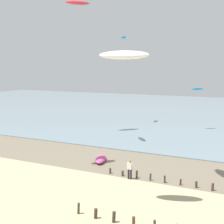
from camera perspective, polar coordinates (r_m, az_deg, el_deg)
The scene contains 9 objects.
wet_sand_strip at distance 31.39m, azimuth 3.54°, elevation -9.49°, with size 120.00×8.14×0.01m, color #7A6D59.
sea at distance 68.41m, azimuth 15.85°, elevation -0.03°, with size 160.00×70.00×0.10m, color gray.
person_by_waterline at distance 26.94m, azimuth 3.33°, elevation -10.48°, with size 0.57×0.23×1.71m.
grounded_kite at distance 31.84m, azimuth -2.07°, elevation -8.70°, with size 2.78×1.00×0.56m, color #E54C99.
kite_aloft_6 at distance 39.21m, azimuth -0.61°, elevation 10.47°, with size 2.56×0.82×0.41m, color #19B2B7.
kite_aloft_9 at distance 48.62m, azimuth 15.52°, elevation 4.16°, with size 1.81×0.58×0.29m, color #2384D1.
kite_aloft_11 at distance 52.96m, azimuth 2.17°, elevation 13.68°, with size 2.18×0.70×0.35m, color #2384D1.
kite_aloft_12 at distance 20.90m, azimuth 2.26°, elevation 10.54°, with size 3.41×1.09×0.55m, color white.
kite_aloft_13 at distance 46.26m, azimuth -6.41°, elevation 19.51°, with size 3.43×1.10×0.55m, color red.
Camera 1 is at (11.08, -6.49, 9.58)m, focal length 49.25 mm.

